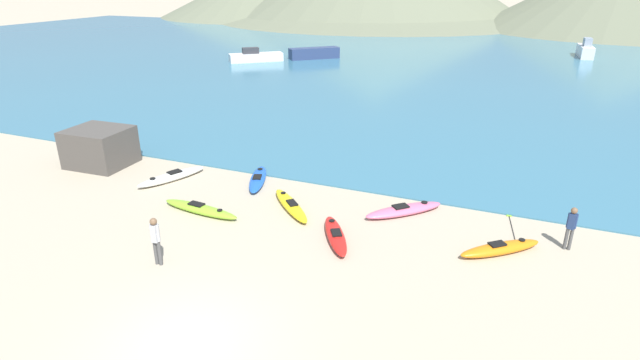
{
  "coord_description": "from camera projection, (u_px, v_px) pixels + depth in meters",
  "views": [
    {
      "loc": [
        6.82,
        -7.8,
        8.42
      ],
      "look_at": [
        -0.53,
        9.89,
        0.5
      ],
      "focal_mm": 28.0,
      "sensor_mm": 36.0,
      "label": 1
    }
  ],
  "objects": [
    {
      "name": "ground_plane",
      "position": [
        186.0,
        343.0,
        12.29
      ],
      "size": [
        400.0,
        400.0,
        0.0
      ],
      "primitive_type": "plane",
      "color": "tan"
    },
    {
      "name": "bay_water",
      "position": [
        458.0,
        63.0,
        51.1
      ],
      "size": [
        160.0,
        70.0,
        0.06
      ],
      "primitive_type": "cube",
      "color": "teal",
      "rests_on": "ground_plane"
    },
    {
      "name": "kayak_on_sand_0",
      "position": [
        404.0,
        210.0,
        18.84
      ],
      "size": [
        2.8,
        2.75,
        0.38
      ],
      "color": "#E5668C",
      "rests_on": "ground_plane"
    },
    {
      "name": "kayak_on_sand_1",
      "position": [
        291.0,
        205.0,
        19.28
      ],
      "size": [
        2.69,
        2.68,
        0.35
      ],
      "color": "yellow",
      "rests_on": "ground_plane"
    },
    {
      "name": "kayak_on_sand_2",
      "position": [
        172.0,
        177.0,
        21.97
      ],
      "size": [
        1.85,
        3.26,
        0.38
      ],
      "color": "white",
      "rests_on": "ground_plane"
    },
    {
      "name": "kayak_on_sand_3",
      "position": [
        500.0,
        248.0,
        16.2
      ],
      "size": [
        2.64,
        2.37,
        0.39
      ],
      "color": "orange",
      "rests_on": "ground_plane"
    },
    {
      "name": "kayak_on_sand_4",
      "position": [
        336.0,
        235.0,
        17.04
      ],
      "size": [
        1.94,
        2.73,
        0.37
      ],
      "color": "red",
      "rests_on": "ground_plane"
    },
    {
      "name": "kayak_on_sand_5",
      "position": [
        200.0,
        209.0,
        18.96
      ],
      "size": [
        3.44,
        0.88,
        0.36
      ],
      "color": "#8CCC2D",
      "rests_on": "ground_plane"
    },
    {
      "name": "kayak_on_sand_6",
      "position": [
        258.0,
        179.0,
        21.76
      ],
      "size": [
        1.71,
        3.03,
        0.34
      ],
      "color": "blue",
      "rests_on": "ground_plane"
    },
    {
      "name": "person_near_foreground",
      "position": [
        156.0,
        238.0,
        15.29
      ],
      "size": [
        0.33,
        0.25,
        1.61
      ],
      "color": "#4C4C4C",
      "rests_on": "ground_plane"
    },
    {
      "name": "person_near_waterline",
      "position": [
        571.0,
        226.0,
        16.17
      ],
      "size": [
        0.31,
        0.23,
        1.52
      ],
      "color": "#4C4C4C",
      "rests_on": "ground_plane"
    },
    {
      "name": "moored_boat_0",
      "position": [
        255.0,
        57.0,
        51.41
      ],
      "size": [
        5.1,
        4.67,
        1.43
      ],
      "color": "white",
      "rests_on": "bay_water"
    },
    {
      "name": "moored_boat_1",
      "position": [
        314.0,
        53.0,
        53.18
      ],
      "size": [
        4.88,
        4.67,
        1.14
      ],
      "color": "navy",
      "rests_on": "bay_water"
    },
    {
      "name": "moored_boat_2",
      "position": [
        585.0,
        50.0,
        54.08
      ],
      "size": [
        1.56,
        4.61,
        2.08
      ],
      "color": "white",
      "rests_on": "bay_water"
    },
    {
      "name": "loose_paddle",
      "position": [
        512.0,
        228.0,
        17.85
      ],
      "size": [
        0.62,
        2.77,
        0.03
      ],
      "color": "black",
      "rests_on": "ground_plane"
    },
    {
      "name": "shoreline_rock",
      "position": [
        100.0,
        147.0,
        23.48
      ],
      "size": [
        2.81,
        2.48,
        1.77
      ],
      "primitive_type": "cube",
      "rotation": [
        0.0,
        0.0,
        1.62
      ],
      "color": "#4C4742",
      "rests_on": "ground_plane"
    }
  ]
}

